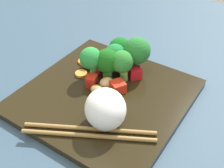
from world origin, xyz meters
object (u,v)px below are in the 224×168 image
at_px(rice_mound, 105,109).
at_px(chopstick_pair, 89,132).
at_px(carrot_slice_1, 81,74).
at_px(broccoli_floret_0, 107,62).
at_px(square_plate, 105,96).

bearing_deg(rice_mound, chopstick_pair, -11.50).
bearing_deg(carrot_slice_1, broccoli_floret_0, 117.03).
height_order(rice_mound, broccoli_floret_0, same).
relative_size(square_plate, carrot_slice_1, 11.99).
bearing_deg(broccoli_floret_0, square_plate, 30.61).
relative_size(rice_mound, carrot_slice_1, 3.12).
xyz_separation_m(square_plate, carrot_slice_1, (-0.02, -0.07, 0.01)).
bearing_deg(carrot_slice_1, chopstick_pair, 44.73).
height_order(square_plate, chopstick_pair, chopstick_pair).
distance_m(rice_mound, chopstick_pair, 0.04).
bearing_deg(rice_mound, square_plate, -142.24).
relative_size(square_plate, chopstick_pair, 1.47).
distance_m(rice_mound, broccoli_floret_0, 0.12).
distance_m(square_plate, chopstick_pair, 0.10).
relative_size(broccoli_floret_0, carrot_slice_1, 2.61).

